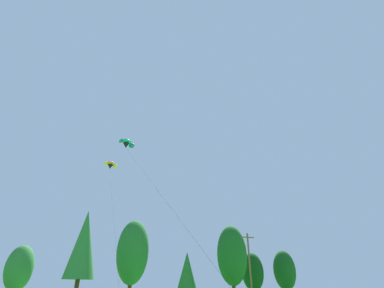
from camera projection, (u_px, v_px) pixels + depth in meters
treeline_tree_c at (19, 268)px, 45.92m from camera, size 4.18×4.18×8.82m
treeline_tree_d at (84, 244)px, 46.84m from camera, size 4.75×4.75×14.30m
treeline_tree_e at (133, 252)px, 49.75m from camera, size 5.42×5.42×13.40m
treeline_tree_f at (187, 271)px, 50.67m from camera, size 3.44×3.44×8.35m
treeline_tree_g at (232, 255)px, 52.15m from camera, size 5.32×5.32×13.02m
treeline_tree_h at (253, 272)px, 56.41m from camera, size 4.19×4.19×8.86m
treeline_tree_i at (284, 270)px, 58.85m from camera, size 4.39×4.39×9.61m
utility_pole at (250, 267)px, 42.75m from camera, size 2.20×0.26×10.10m
parafoil_kite_high_orange at (110, 165)px, 44.11m from camera, size 3.38×20.19×18.24m
parafoil_kite_mid_teal at (127, 143)px, 36.37m from camera, size 7.23×19.26×17.71m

